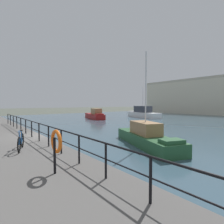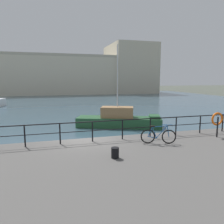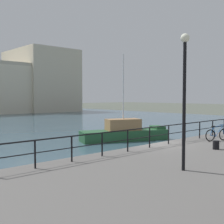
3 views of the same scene
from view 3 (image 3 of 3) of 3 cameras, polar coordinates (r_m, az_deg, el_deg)
The scene contains 6 objects.
ground_plane at distance 17.14m, azimuth 8.39°, elevation -9.30°, with size 240.00×240.00×0.00m, color #4C5147.
moored_blue_motorboat at distance 24.27m, azimuth 2.55°, elevation -4.03°, with size 7.56×4.55×7.12m.
quay_railing at distance 17.95m, azimuth 14.15°, elevation -3.21°, with size 22.98×0.07×1.08m.
parked_bicycle at distance 18.62m, azimuth 19.90°, elevation -4.16°, with size 1.70×0.63×0.98m.
mooring_bollard at distance 15.69m, azimuth 19.72°, elevation -6.11°, with size 0.32×0.32×0.44m, color black.
quay_lamp_post at distance 10.72m, azimuth 14.02°, elevation 5.30°, with size 0.32×0.32×4.90m.
Camera 3 is at (-13.01, -10.54, 3.66)m, focal length 46.63 mm.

